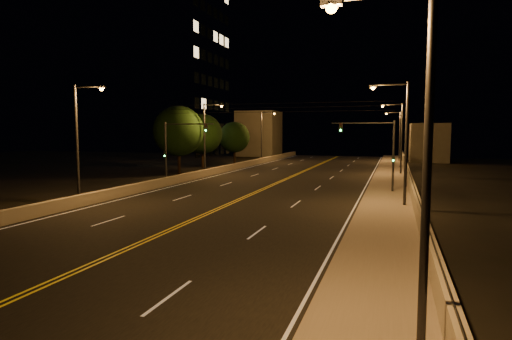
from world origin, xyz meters
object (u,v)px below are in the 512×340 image
(building_tower, at_px, (148,73))
(tree_1, at_px, (202,134))
(streetlight_3, at_px, (398,133))
(streetlight_0, at_px, (414,145))
(streetlight_1, at_px, (402,136))
(tree_0, at_px, (179,131))
(streetlight_6, at_px, (263,133))
(streetlight_2, at_px, (399,134))
(streetlight_4, at_px, (80,135))
(tree_2, at_px, (234,137))
(traffic_signal_right, at_px, (381,148))
(traffic_signal_left, at_px, (175,145))
(streetlight_5, at_px, (207,134))

(building_tower, distance_m, tree_1, 20.08)
(streetlight_3, bearing_deg, streetlight_0, -90.00)
(streetlight_1, bearing_deg, tree_0, 146.94)
(streetlight_6, bearing_deg, building_tower, -167.20)
(streetlight_2, bearing_deg, streetlight_4, -128.21)
(tree_2, bearing_deg, streetlight_6, 51.02)
(traffic_signal_right, xyz_separation_m, tree_1, (-24.53, 18.34, 0.94))
(streetlight_0, xyz_separation_m, building_tower, (-40.53, 53.82, 10.02))
(building_tower, bearing_deg, traffic_signal_left, -53.99)
(streetlight_4, xyz_separation_m, tree_2, (-3.50, 39.38, -0.69))
(streetlight_2, height_order, tree_2, streetlight_2)
(streetlight_5, height_order, streetlight_6, same)
(tree_0, xyz_separation_m, tree_1, (-0.86, 8.50, -0.41))
(streetlight_5, relative_size, building_tower, 0.27)
(streetlight_2, xyz_separation_m, building_tower, (-40.53, 12.18, 10.02))
(traffic_signal_left, bearing_deg, streetlight_5, 96.55)
(streetlight_6, height_order, tree_0, streetlight_6)
(streetlight_0, distance_m, streetlight_6, 61.98)
(tree_2, bearing_deg, tree_1, -96.77)
(traffic_signal_right, relative_size, building_tower, 0.20)
(traffic_signal_right, distance_m, traffic_signal_left, 18.78)
(traffic_signal_right, distance_m, tree_0, 25.66)
(traffic_signal_left, xyz_separation_m, tree_2, (-4.61, 27.86, 0.37))
(tree_2, bearing_deg, traffic_signal_right, -49.98)
(tree_2, bearing_deg, streetlight_2, -26.10)
(streetlight_1, bearing_deg, traffic_signal_left, 162.11)
(tree_1, bearing_deg, building_tower, 146.74)
(streetlight_5, relative_size, traffic_signal_left, 1.39)
(building_tower, bearing_deg, tree_0, -49.54)
(streetlight_4, distance_m, building_tower, 44.90)
(building_tower, distance_m, tree_0, 25.59)
(streetlight_2, height_order, tree_1, streetlight_2)
(building_tower, bearing_deg, streetlight_4, -64.08)
(traffic_signal_right, bearing_deg, streetlight_6, 121.71)
(streetlight_0, relative_size, streetlight_6, 1.00)
(streetlight_2, distance_m, streetlight_3, 22.41)
(streetlight_4, xyz_separation_m, building_tower, (-19.13, 39.37, 10.02))
(streetlight_6, distance_m, traffic_signal_right, 37.86)
(streetlight_1, relative_size, streetlight_6, 1.00)
(streetlight_2, height_order, streetlight_6, same)
(streetlight_0, xyz_separation_m, traffic_signal_left, (-20.29, 25.97, -1.05))
(tree_2, bearing_deg, streetlight_5, -79.11)
(streetlight_3, height_order, tree_0, streetlight_3)
(building_tower, bearing_deg, streetlight_2, -16.73)
(streetlight_5, bearing_deg, tree_2, 100.89)
(streetlight_5, bearing_deg, streetlight_1, -37.13)
(streetlight_1, xyz_separation_m, building_tower, (-40.53, 34.39, 10.02))
(streetlight_3, height_order, streetlight_4, same)
(streetlight_4, bearing_deg, streetlight_1, 13.08)
(streetlight_3, xyz_separation_m, tree_0, (-25.17, -28.24, 0.30))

